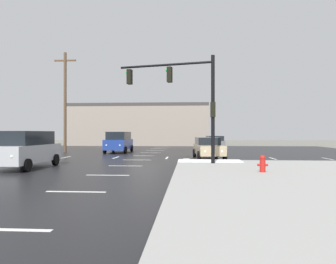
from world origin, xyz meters
The scene contains 12 objects.
ground_plane centered at (0.00, 0.00, 0.00)m, with size 120.00×120.00×0.00m, color slate.
road_asphalt centered at (0.00, 0.00, 0.01)m, with size 44.00×44.00×0.02m, color black.
snow_strip_curbside centered at (5.00, -4.00, 0.17)m, with size 4.00×1.60×0.06m, color white.
lane_markings centered at (1.20, -1.38, 0.02)m, with size 36.15×36.15×0.01m.
traffic_signal_mast centered at (3.53, -4.87, 4.46)m, with size 6.01×1.57×6.46m.
fire_hydrant centered at (7.10, -9.33, 0.54)m, with size 0.48×0.26×0.79m.
strip_building_background centered at (-4.02, 24.94, 3.18)m, with size 21.14×8.00×6.37m.
sedan_grey centered at (6.60, 12.63, 0.85)m, with size 2.38×4.66×1.58m.
suv_silver centered at (-5.28, -7.43, 1.09)m, with size 2.18×4.84×2.03m.
suv_blue centered at (-3.18, 6.19, 1.09)m, with size 2.19×4.85×2.03m.
sedan_tan centered at (5.15, -0.39, 0.85)m, with size 2.34×4.65×1.58m.
utility_pole_far centered at (-8.71, 6.46, 5.22)m, with size 2.20×0.28×10.01m.
Camera 1 is at (3.70, -23.98, 1.96)m, focal length 33.33 mm.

